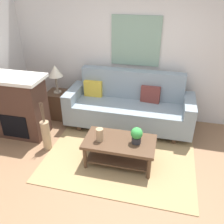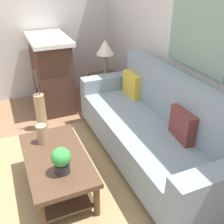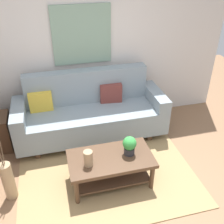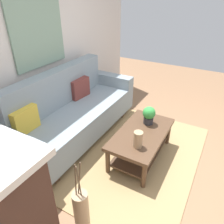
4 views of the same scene
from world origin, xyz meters
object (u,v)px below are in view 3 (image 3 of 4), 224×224
potted_plant_tabletop (129,145)px  floor_vase (8,181)px  throw_pillow_maroon (111,93)px  tabletop_vase (88,158)px  framed_painting (82,35)px  coffee_table (111,164)px  throw_pillow_mustard (41,102)px  couch (90,113)px

potted_plant_tabletop → floor_vase: 1.58m
throw_pillow_maroon → tabletop_vase: bearing=-115.2°
framed_painting → coffee_table: bearing=-88.1°
throw_pillow_mustard → coffee_table: size_ratio=0.33×
throw_pillow_maroon → floor_vase: throw_pillow_maroon is taller
couch → tabletop_vase: bearing=-101.5°
throw_pillow_maroon → tabletop_vase: size_ratio=1.71×
throw_pillow_mustard → floor_vase: 1.36m
throw_pillow_mustard → throw_pillow_maroon: bearing=0.0°
tabletop_vase → framed_painting: size_ratio=0.23×
floor_vase → couch: bearing=41.0°
potted_plant_tabletop → tabletop_vase: bearing=-172.2°
potted_plant_tabletop → coffee_table: bearing=-178.1°
floor_vase → potted_plant_tabletop: bearing=-2.1°
couch → floor_vase: (-1.24, -1.08, -0.16)m
potted_plant_tabletop → framed_painting: bearing=100.9°
framed_painting → potted_plant_tabletop: bearing=-79.1°
throw_pillow_mustard → coffee_table: (0.81, -1.26, -0.37)m
throw_pillow_maroon → floor_vase: bearing=-143.4°
couch → throw_pillow_mustard: bearing=170.7°
tabletop_vase → floor_vase: bearing=172.5°
coffee_table → framed_painting: framed_painting is taller
couch → coffee_table: (0.05, -1.14, -0.12)m
couch → throw_pillow_maroon: bearing=18.1°
floor_vase → framed_painting: 2.37m
throw_pillow_mustard → potted_plant_tabletop: 1.65m
coffee_table → potted_plant_tabletop: 0.36m
coffee_table → couch: bearing=92.7°
throw_pillow_maroon → tabletop_vase: throw_pillow_maroon is taller
throw_pillow_mustard → coffee_table: 1.55m
throw_pillow_maroon → framed_painting: (-0.38, 0.34, 0.90)m
throw_pillow_maroon → potted_plant_tabletop: (-0.07, -1.26, -0.11)m
floor_vase → framed_painting: framed_painting is taller
coffee_table → tabletop_vase: size_ratio=5.23×
coffee_table → tabletop_vase: (-0.30, -0.07, 0.22)m
couch → framed_painting: framed_painting is taller
throw_pillow_maroon → framed_painting: bearing=138.1°
tabletop_vase → potted_plant_tabletop: size_ratio=0.80×
coffee_table → floor_vase: floor_vase is taller
throw_pillow_maroon → coffee_table: 1.35m
coffee_table → tabletop_vase: tabletop_vase is taller
couch → throw_pillow_maroon: size_ratio=6.67×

